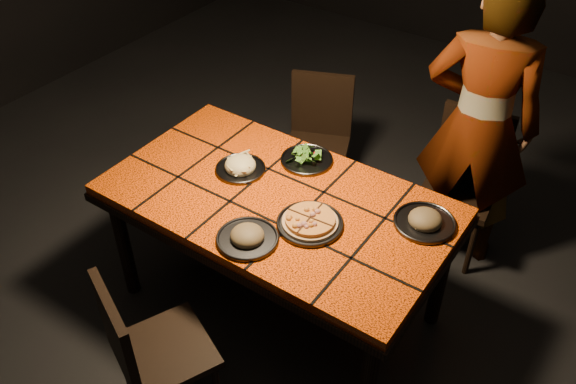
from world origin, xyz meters
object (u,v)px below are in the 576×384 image
Objects in this scene: dining_table at (277,210)px; chair_near at (145,348)px; plate_pizza at (310,222)px; plate_pasta at (240,167)px; chair_far_right at (464,174)px; chair_far_left at (319,133)px; diner at (479,126)px.

chair_near reaches higher than dining_table.
chair_near is 2.81× the size of plate_pizza.
plate_pasta is at bearing -53.66° from chair_near.
plate_pasta is (-0.82, -0.94, 0.28)m from chair_far_right.
plate_pizza is (0.57, -0.99, 0.29)m from chair_far_left.
plate_pizza is at bearing -18.37° from dining_table.
chair_near is 0.97× the size of chair_far_right.
plate_pasta is (-0.85, -0.91, -0.06)m from diner.
diner is 6.81× the size of plate_pasta.
dining_table is 1.89× the size of chair_far_right.
diner reaches higher than chair_far_left.
chair_far_right is at bearing 73.30° from plate_pizza.
chair_far_right is 1.17m from plate_pizza.
chair_far_left is 1.18m from plate_pizza.
chair_far_right is at bearing -84.53° from chair_near.
plate_pizza is 1.21× the size of plate_pasta.
diner is (0.03, -0.03, 0.34)m from chair_far_right.
chair_far_right reaches higher than plate_pizza.
diner is at bearing -57.70° from chair_far_right.
dining_table is at bearing -92.49° from chair_far_left.
chair_near is at bearing -112.01° from plate_pizza.
plate_pasta is (0.08, -0.85, 0.30)m from chair_far_left.
diner is at bearing -19.24° from chair_far_left.
chair_far_left is (-0.27, 1.75, -0.00)m from chair_near.
dining_table is at bearing 161.63° from plate_pizza.
chair_far_left is at bearing 120.00° from plate_pizza.
chair_far_right is at bearing 49.00° from plate_pasta.
dining_table is 1.15m from diner.
dining_table is 5.48× the size of plate_pizza.
chair_far_right is (0.56, 1.01, -0.18)m from dining_table.
chair_near is at bearing 58.03° from diner.
chair_far_right reaches higher than plate_pasta.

